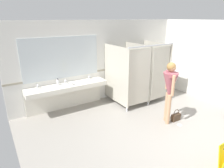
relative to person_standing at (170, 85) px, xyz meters
name	(u,v)px	position (x,y,z in m)	size (l,w,h in m)	color
ground_plane	(173,143)	(-0.55, -0.74, -1.14)	(6.43, 6.99, 0.10)	gray
wall_back	(104,61)	(-0.55, 2.52, 0.27)	(6.43, 0.12, 2.72)	silver
wall_back_tile_band	(105,70)	(-0.55, 2.46, -0.04)	(6.43, 0.01, 0.06)	#9E937F
vanity_counter	(67,91)	(-2.06, 2.25, -0.46)	(2.47, 0.56, 0.97)	silver
mirror_panel	(62,58)	(-2.06, 2.45, 0.54)	(2.37, 0.02, 1.26)	silver
bathroom_stalls	(141,72)	(0.33, 1.57, -0.04)	(1.81, 1.39, 2.01)	#B2AD9E
person_standing	(170,85)	(0.00, 0.00, 0.00)	(0.55, 0.55, 1.71)	tan
handbag	(176,117)	(0.28, -0.09, -0.97)	(0.29, 0.11, 0.35)	#3F2D1E
soap_dispenser	(58,82)	(-2.29, 2.33, -0.15)	(0.07, 0.07, 0.20)	white
paper_cup	(72,84)	(-1.93, 2.06, -0.19)	(0.07, 0.07, 0.09)	white
floor_drain_cover	(179,125)	(0.18, -0.32, -1.09)	(0.14, 0.14, 0.01)	#B7BABF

